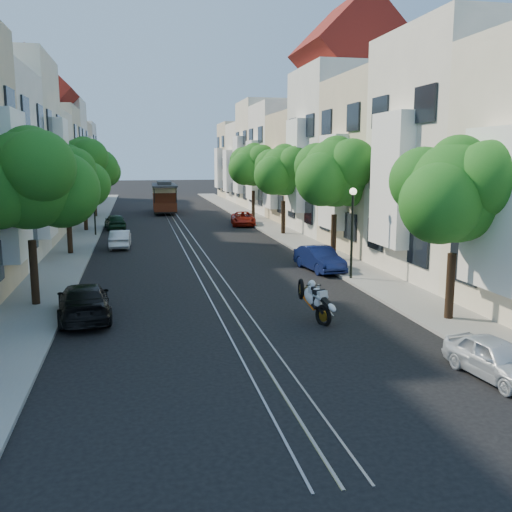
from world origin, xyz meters
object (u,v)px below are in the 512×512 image
tree_e_c (284,172)px  tree_w_a (30,182)px  tree_e_b (336,174)px  parked_car_e_mid (319,259)px  parked_car_w_mid (120,239)px  parked_car_e_far (243,219)px  tree_e_a (458,195)px  sportbike_rider (314,299)px  parked_car_w_far (115,221)px  cable_car (164,196)px  tree_w_c (84,165)px  lamp_west (94,197)px  parked_car_e_near (496,359)px  lamp_east (352,219)px  tree_e_d (254,166)px  tree_w_b (68,179)px  tree_w_d (94,169)px  parked_car_w_near (84,301)px

tree_e_c → tree_w_a: 23.05m
tree_e_b → parked_car_e_mid: tree_e_b is taller
parked_car_w_mid → parked_car_e_far: bearing=-131.8°
tree_e_a → parked_car_e_mid: 10.40m
tree_e_c → sportbike_rider: bearing=-101.9°
tree_e_c → parked_car_w_far: (-12.30, 6.10, -3.99)m
cable_car → tree_e_b: bearing=-74.3°
tree_w_c → parked_car_w_mid: tree_w_c is taller
tree_w_a → lamp_west: tree_w_a is taller
parked_car_e_mid → parked_car_e_near: bearing=-97.6°
parked_car_e_near → lamp_east: bearing=79.9°
tree_w_c → parked_car_e_near: size_ratio=2.28×
sportbike_rider → parked_car_w_far: bearing=83.0°
parked_car_e_near → tree_e_d: bearing=80.8°
tree_w_b → tree_w_c: (0.00, 11.00, 0.67)m
tree_w_d → sportbike_rider: (9.74, -38.06, -3.78)m
tree_e_c → tree_w_b: size_ratio=1.04×
tree_e_a → parked_car_e_near: size_ratio=2.01×
parked_car_e_mid → parked_car_w_mid: parked_car_e_mid is taller
parked_car_w_far → parked_car_e_mid: bearing=110.6°
lamp_west → tree_e_d: bearing=33.5°
tree_w_c → cable_car: tree_w_c is taller
lamp_west → parked_car_e_near: 32.36m
tree_e_d → cable_car: size_ratio=0.88×
tree_e_b → tree_w_c: size_ratio=0.94×
tree_e_d → tree_w_d: 15.25m
lamp_west → cable_car: lamp_west is taller
parked_car_w_mid → parked_car_w_far: size_ratio=0.96×
tree_w_c → parked_car_w_mid: bearing=-72.7°
tree_e_b → tree_w_c: (-14.40, 16.00, 0.34)m
tree_w_b → cable_car: size_ratio=0.81×
parked_car_w_far → cable_car: bearing=-117.1°
tree_e_a → sportbike_rider: tree_e_a is taller
parked_car_e_near → parked_car_w_mid: 26.16m
parked_car_w_mid → tree_e_c: bearing=-160.0°
cable_car → parked_car_w_near: size_ratio=1.78×
tree_w_a → tree_w_d: (-0.00, 34.00, -0.13)m
parked_car_e_near → parked_car_e_mid: parked_car_e_mid is taller
tree_e_b → tree_w_c: bearing=132.0°
tree_w_d → parked_car_w_near: 36.34m
parked_car_w_mid → tree_e_d: bearing=-126.3°
parked_car_e_mid → parked_car_e_far: 19.92m
tree_w_c → lamp_west: size_ratio=1.71×
lamp_east → parked_car_e_near: 12.24m
tree_w_c → parked_car_w_far: 5.04m
tree_e_d → lamp_west: size_ratio=1.65×
tree_e_d → parked_car_w_mid: 19.33m
tree_e_a → parked_car_w_far: (-12.30, 29.10, -3.78)m
tree_w_a → tree_e_c: bearing=51.3°
cable_car → parked_car_w_far: size_ratio=2.15×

